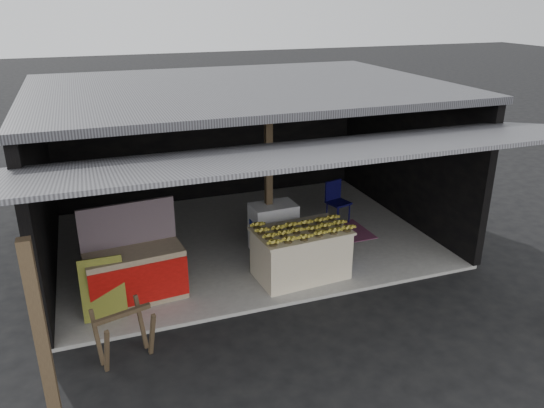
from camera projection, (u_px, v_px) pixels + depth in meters
name	position (u px, v px, depth m)	size (l,w,h in m)	color
ground	(292.00, 305.00, 8.19)	(80.00, 80.00, 0.00)	black
concrete_slab	(244.00, 239.00, 10.37)	(7.00, 5.00, 0.06)	gray
shophouse	(237.00, 132.00, 9.89)	(7.40, 7.29, 3.02)	black
banana_table	(301.00, 253.00, 8.79)	(1.59, 1.05, 0.84)	silver
banana_pile	(301.00, 225.00, 8.61)	(1.41, 0.85, 0.17)	gold
white_crate	(273.00, 227.00, 9.71)	(0.83, 0.59, 0.90)	white
neighbor_stall	(136.00, 272.00, 8.11)	(1.51, 0.80, 1.50)	#998466
green_signboard	(103.00, 289.00, 7.63)	(0.62, 0.04, 0.93)	black
sawhorse	(124.00, 330.00, 6.80)	(0.80, 0.79, 0.73)	#4A3A25
water_barrel	(337.00, 252.00, 9.23)	(0.33, 0.33, 0.48)	#0D2196
plastic_chair	(336.00, 198.00, 10.96)	(0.50, 0.50, 0.86)	#0D0B3E
magenta_rug	(332.00, 234.00, 10.50)	(1.50, 1.00, 0.01)	#6F184C
picture_frames	(203.00, 119.00, 11.72)	(1.62, 0.04, 0.46)	black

